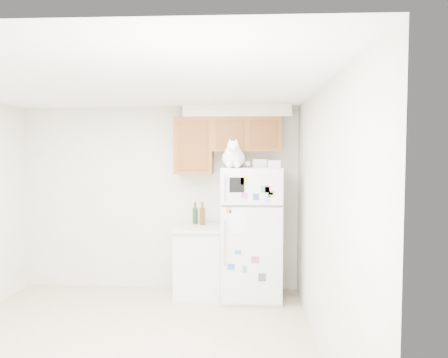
# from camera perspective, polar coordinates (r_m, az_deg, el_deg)

# --- Properties ---
(ground_plane) EXTENTS (3.80, 4.00, 0.01)m
(ground_plane) POSITION_cam_1_polar(r_m,az_deg,el_deg) (4.56, -13.48, -21.15)
(ground_plane) COLOR beige
(room_shell) EXTENTS (3.84, 4.04, 2.52)m
(room_shell) POSITION_cam_1_polar(r_m,az_deg,el_deg) (4.36, -11.35, 0.58)
(room_shell) COLOR silver
(room_shell) RESTS_ON ground_plane
(refrigerator) EXTENTS (0.76, 0.78, 1.70)m
(refrigerator) POSITION_cam_1_polar(r_m,az_deg,el_deg) (5.67, 3.59, -7.04)
(refrigerator) COLOR silver
(refrigerator) RESTS_ON ground_plane
(base_counter) EXTENTS (0.64, 0.64, 0.92)m
(base_counter) POSITION_cam_1_polar(r_m,az_deg,el_deg) (5.86, -3.31, -10.58)
(base_counter) COLOR white
(base_counter) RESTS_ON ground_plane
(cat) EXTENTS (0.35, 0.51, 0.36)m
(cat) POSITION_cam_1_polar(r_m,az_deg,el_deg) (5.37, 1.27, 2.92)
(cat) COLOR white
(cat) RESTS_ON refrigerator
(storage_box_back) EXTENTS (0.19, 0.15, 0.10)m
(storage_box_back) POSITION_cam_1_polar(r_m,az_deg,el_deg) (5.62, 4.64, 2.08)
(storage_box_back) COLOR white
(storage_box_back) RESTS_ON refrigerator
(storage_box_front) EXTENTS (0.15, 0.12, 0.09)m
(storage_box_front) POSITION_cam_1_polar(r_m,az_deg,el_deg) (5.46, 6.57, 1.97)
(storage_box_front) COLOR white
(storage_box_front) RESTS_ON refrigerator
(bottle_green) EXTENTS (0.07, 0.07, 0.30)m
(bottle_green) POSITION_cam_1_polar(r_m,az_deg,el_deg) (5.92, -3.79, -4.45)
(bottle_green) COLOR #19381E
(bottle_green) RESTS_ON base_counter
(bottle_amber) EXTENTS (0.07, 0.07, 0.31)m
(bottle_amber) POSITION_cam_1_polar(r_m,az_deg,el_deg) (5.85, -2.85, -4.50)
(bottle_amber) COLOR #593814
(bottle_amber) RESTS_ON base_counter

